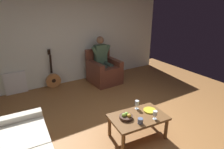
{
  "coord_description": "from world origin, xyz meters",
  "views": [
    {
      "loc": [
        1.89,
        2.14,
        2.2
      ],
      "look_at": [
        -0.09,
        -1.13,
        0.74
      ],
      "focal_mm": 30.43,
      "sensor_mm": 36.0,
      "label": 1
    }
  ],
  "objects_px": {
    "person_seated": "(103,58)",
    "wine_glass_far": "(137,104)",
    "decorative_dish": "(150,110)",
    "wine_glass_near": "(155,114)",
    "armchair": "(104,71)",
    "candle_jar": "(140,121)",
    "guitar": "(53,80)",
    "coffee_table": "(138,119)",
    "fruit_bowl": "(126,117)"
  },
  "relations": [
    {
      "from": "person_seated",
      "to": "wine_glass_far",
      "type": "height_order",
      "value": "person_seated"
    },
    {
      "from": "decorative_dish",
      "to": "wine_glass_near",
      "type": "bearing_deg",
      "value": 67.31
    },
    {
      "from": "armchair",
      "to": "candle_jar",
      "type": "bearing_deg",
      "value": 70.9
    },
    {
      "from": "guitar",
      "to": "coffee_table",
      "type": "bearing_deg",
      "value": 103.51
    },
    {
      "from": "fruit_bowl",
      "to": "armchair",
      "type": "bearing_deg",
      "value": -110.59
    },
    {
      "from": "coffee_table",
      "to": "wine_glass_far",
      "type": "bearing_deg",
      "value": -122.37
    },
    {
      "from": "guitar",
      "to": "decorative_dish",
      "type": "height_order",
      "value": "guitar"
    },
    {
      "from": "coffee_table",
      "to": "decorative_dish",
      "type": "distance_m",
      "value": 0.28
    },
    {
      "from": "armchair",
      "to": "person_seated",
      "type": "height_order",
      "value": "person_seated"
    },
    {
      "from": "fruit_bowl",
      "to": "candle_jar",
      "type": "distance_m",
      "value": 0.25
    },
    {
      "from": "fruit_bowl",
      "to": "decorative_dish",
      "type": "xyz_separation_m",
      "value": [
        -0.49,
        0.02,
        -0.03
      ]
    },
    {
      "from": "decorative_dish",
      "to": "candle_jar",
      "type": "bearing_deg",
      "value": 27.9
    },
    {
      "from": "armchair",
      "to": "decorative_dish",
      "type": "bearing_deg",
      "value": 77.89
    },
    {
      "from": "armchair",
      "to": "fruit_bowl",
      "type": "relative_size",
      "value": 4.22
    },
    {
      "from": "guitar",
      "to": "wine_glass_far",
      "type": "bearing_deg",
      "value": 107.08
    },
    {
      "from": "armchair",
      "to": "decorative_dish",
      "type": "height_order",
      "value": "armchair"
    },
    {
      "from": "guitar",
      "to": "decorative_dish",
      "type": "relative_size",
      "value": 4.79
    },
    {
      "from": "armchair",
      "to": "wine_glass_near",
      "type": "xyz_separation_m",
      "value": [
        0.51,
        2.65,
        0.18
      ]
    },
    {
      "from": "person_seated",
      "to": "fruit_bowl",
      "type": "distance_m",
      "value": 2.61
    },
    {
      "from": "person_seated",
      "to": "coffee_table",
      "type": "height_order",
      "value": "person_seated"
    },
    {
      "from": "person_seated",
      "to": "wine_glass_near",
      "type": "bearing_deg",
      "value": 76.86
    },
    {
      "from": "decorative_dish",
      "to": "guitar",
      "type": "bearing_deg",
      "value": -71.19
    },
    {
      "from": "fruit_bowl",
      "to": "decorative_dish",
      "type": "height_order",
      "value": "fruit_bowl"
    },
    {
      "from": "armchair",
      "to": "wine_glass_far",
      "type": "bearing_deg",
      "value": 73.57
    },
    {
      "from": "wine_glass_far",
      "to": "armchair",
      "type": "bearing_deg",
      "value": -104.09
    },
    {
      "from": "candle_jar",
      "to": "wine_glass_near",
      "type": "bearing_deg",
      "value": 173.72
    },
    {
      "from": "wine_glass_near",
      "to": "wine_glass_far",
      "type": "bearing_deg",
      "value": -82.68
    },
    {
      "from": "wine_glass_far",
      "to": "decorative_dish",
      "type": "xyz_separation_m",
      "value": [
        -0.15,
        0.18,
        -0.09
      ]
    },
    {
      "from": "fruit_bowl",
      "to": "guitar",
      "type": "bearing_deg",
      "value": -80.49
    },
    {
      "from": "person_seated",
      "to": "guitar",
      "type": "distance_m",
      "value": 1.48
    },
    {
      "from": "wine_glass_near",
      "to": "decorative_dish",
      "type": "bearing_deg",
      "value": -112.69
    },
    {
      "from": "person_seated",
      "to": "guitar",
      "type": "bearing_deg",
      "value": -15.99
    },
    {
      "from": "wine_glass_far",
      "to": "person_seated",
      "type": "bearing_deg",
      "value": -103.88
    },
    {
      "from": "decorative_dish",
      "to": "candle_jar",
      "type": "distance_m",
      "value": 0.42
    },
    {
      "from": "wine_glass_near",
      "to": "decorative_dish",
      "type": "xyz_separation_m",
      "value": [
        -0.1,
        -0.23,
        -0.09
      ]
    },
    {
      "from": "wine_glass_far",
      "to": "coffee_table",
      "type": "bearing_deg",
      "value": 57.63
    },
    {
      "from": "person_seated",
      "to": "candle_jar",
      "type": "distance_m",
      "value": 2.78
    },
    {
      "from": "wine_glass_near",
      "to": "wine_glass_far",
      "type": "relative_size",
      "value": 0.92
    },
    {
      "from": "guitar",
      "to": "candle_jar",
      "type": "height_order",
      "value": "guitar"
    },
    {
      "from": "armchair",
      "to": "person_seated",
      "type": "relative_size",
      "value": 0.72
    },
    {
      "from": "person_seated",
      "to": "candle_jar",
      "type": "height_order",
      "value": "person_seated"
    },
    {
      "from": "armchair",
      "to": "guitar",
      "type": "height_order",
      "value": "guitar"
    },
    {
      "from": "fruit_bowl",
      "to": "candle_jar",
      "type": "xyz_separation_m",
      "value": [
        -0.11,
        0.22,
        0.0
      ]
    },
    {
      "from": "person_seated",
      "to": "wine_glass_near",
      "type": "distance_m",
      "value": 2.74
    },
    {
      "from": "person_seated",
      "to": "coffee_table",
      "type": "xyz_separation_m",
      "value": [
        0.69,
        2.48,
        -0.35
      ]
    },
    {
      "from": "guitar",
      "to": "fruit_bowl",
      "type": "bearing_deg",
      "value": 99.51
    },
    {
      "from": "wine_glass_far",
      "to": "fruit_bowl",
      "type": "bearing_deg",
      "value": 24.68
    },
    {
      "from": "guitar",
      "to": "wine_glass_near",
      "type": "distance_m",
      "value": 3.14
    },
    {
      "from": "coffee_table",
      "to": "fruit_bowl",
      "type": "distance_m",
      "value": 0.24
    },
    {
      "from": "fruit_bowl",
      "to": "candle_jar",
      "type": "relative_size",
      "value": 2.57
    }
  ]
}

